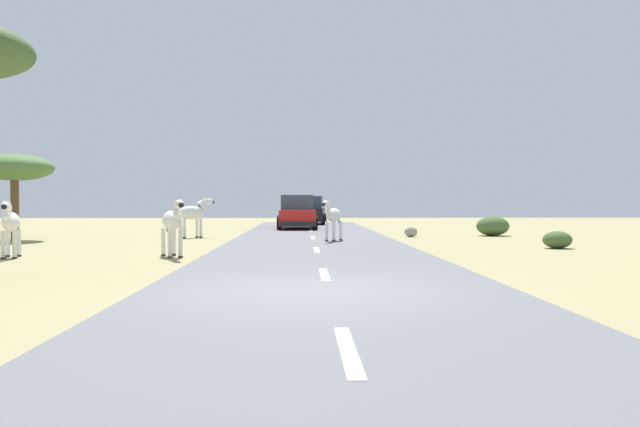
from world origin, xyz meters
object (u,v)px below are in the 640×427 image
Objects in this scene: car_1 at (310,211)px; rock_0 at (411,232)px; bush_0 at (493,226)px; bush_1 at (557,240)px; zebra_2 at (193,213)px; car_0 at (297,213)px; tree_2 at (14,169)px; zebra_3 at (10,223)px; zebra_4 at (173,221)px; zebra_0 at (333,216)px.

car_1 reaches higher than rock_0.
bush_0 is 7.02m from bush_1.
zebra_2 is 12.53m from bush_0.
car_0 is at bearing 124.77° from rock_0.
tree_2 is at bearing -172.74° from bush_0.
bush_0 reaches higher than rock_0.
zebra_3 is 4.10m from zebra_4.
rock_0 is (-3.44, 6.28, -0.06)m from bush_1.
car_0 is 8.15× the size of rock_0.
zebra_0 is 0.95× the size of zebra_3.
bush_0 is at bearing -163.87° from zebra_3.
car_0 is at bearing 38.90° from tree_2.
car_0 is 6.61m from car_1.
car_0 is 10.35m from bush_0.
zebra_3 is 0.36× the size of car_0.
zebra_4 is 16.06m from car_0.
bush_1 reaches higher than rock_0.
zebra_0 is 7.27m from zebra_4.
zebra_2 is at bearing 58.91° from car_0.
rock_0 is at bearing -168.51° from bush_0.
zebra_4 is at bearing 77.64° from zebra_0.
car_1 is (7.97, 22.49, -0.06)m from zebra_3.
bush_0 is at bearing -124.94° from zebra_0.
car_1 reaches higher than bush_1.
zebra_2 is 1.85× the size of bush_1.
zebra_2 reaches higher than zebra_4.
bush_1 is (8.17, -13.11, -0.58)m from car_0.
zebra_4 is 1.75× the size of bush_1.
zebra_0 reaches higher than bush_0.
zebra_2 is 0.37× the size of car_1.
bush_0 is (7.61, -12.65, -0.44)m from car_1.
zebra_0 is at bearing -136.52° from rock_0.
zebra_0 is at bearing 96.59° from car_0.
zebra_2 reaches higher than bush_1.
car_0 is 4.89× the size of bush_1.
zebra_0 is 0.34× the size of car_1.
zebra_2 reaches higher than rock_0.
zebra_3 is (-3.11, -8.79, -0.08)m from zebra_2.
car_1 is 21.03m from bush_1.
zebra_4 is at bearing 77.66° from car_0.
tree_2 is (-10.53, -8.49, 1.84)m from car_0.
car_1 is 8.32× the size of rock_0.
car_0 and car_1 have the same top height.
zebra_3 is 0.35× the size of car_1.
zebra_0 is 4.71m from rock_0.
zebra_4 is 22.65m from car_1.
zebra_3 is 23.86m from car_1.
car_1 reaches higher than zebra_3.
bush_0 is (15.58, 9.84, -0.50)m from zebra_3.
zebra_2 is at bearing 154.08° from bush_1.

